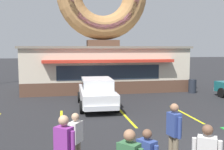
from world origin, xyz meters
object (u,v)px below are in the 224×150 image
pedestrian_crossing_woman (76,139)px  trash_bin (192,86)px  car_white (97,91)px  pedestrian_clipboard_woman (64,149)px  pedestrian_leather_jacket_man (174,131)px

pedestrian_crossing_woman → trash_bin: (8.92, 10.55, -0.35)m
car_white → pedestrian_clipboard_woman: pedestrian_clipboard_woman is taller
pedestrian_crossing_woman → trash_bin: pedestrian_crossing_woman is taller
trash_bin → pedestrian_crossing_woman: bearing=-130.2°
car_white → trash_bin: car_white is taller
car_white → trash_bin: bearing=23.7°
pedestrian_crossing_woman → trash_bin: size_ratio=1.59×
pedestrian_clipboard_woman → pedestrian_crossing_woman: 1.06m
car_white → pedestrian_clipboard_woman: 8.51m
car_white → pedestrian_crossing_woman: (-1.53, -7.31, -0.02)m
car_white → pedestrian_crossing_woman: car_white is taller
car_white → pedestrian_crossing_woman: 7.47m
car_white → pedestrian_clipboard_woman: size_ratio=2.61×
pedestrian_leather_jacket_man → trash_bin: (6.28, 10.80, -0.48)m
pedestrian_clipboard_woman → pedestrian_crossing_woman: (0.30, 1.00, -0.14)m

